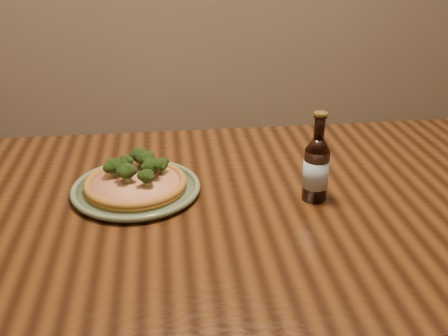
{
  "coord_description": "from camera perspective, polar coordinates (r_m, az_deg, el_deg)",
  "views": [
    {
      "loc": [
        -0.22,
        -0.91,
        1.32
      ],
      "look_at": [
        -0.09,
        0.13,
        0.82
      ],
      "focal_mm": 42.0,
      "sensor_mm": 36.0,
      "label": 1
    }
  ],
  "objects": [
    {
      "name": "plate",
      "position": [
        1.22,
        -9.54,
        -2.23
      ],
      "size": [
        0.3,
        0.3,
        0.02
      ],
      "rotation": [
        0.0,
        0.0,
        -0.07
      ],
      "color": "#5D6F4C",
      "rests_on": "table"
    },
    {
      "name": "table",
      "position": [
        1.23,
        4.51,
        -7.27
      ],
      "size": [
        1.6,
        0.9,
        0.75
      ],
      "color": "#44240E",
      "rests_on": "ground"
    },
    {
      "name": "beer_bottle",
      "position": [
        1.17,
        9.99,
        -0.02
      ],
      "size": [
        0.06,
        0.06,
        0.21
      ],
      "rotation": [
        0.0,
        0.0,
        -0.13
      ],
      "color": "black",
      "rests_on": "table"
    },
    {
      "name": "pizza",
      "position": [
        1.22,
        -9.52,
        -1.33
      ],
      "size": [
        0.24,
        0.24,
        0.07
      ],
      "rotation": [
        0.0,
        0.0,
        0.07
      ],
      "color": "#9F6A24",
      "rests_on": "plate"
    }
  ]
}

